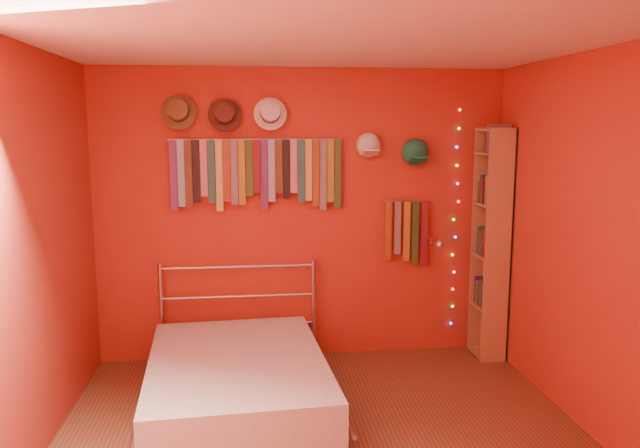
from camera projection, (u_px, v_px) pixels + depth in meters
name	position (u px, v px, depth m)	size (l,w,h in m)	color
back_wall	(302.00, 215.00, 5.38)	(3.50, 0.02, 2.50)	#9F2E19
right_wall	(608.00, 251.00, 3.86)	(0.02, 3.50, 2.50)	#9F2E19
left_wall	(16.00, 265.00, 3.46)	(0.02, 3.50, 2.50)	#9F2E19
ceiling	(328.00, 38.00, 3.46)	(3.50, 3.50, 0.02)	white
tie_rack	(257.00, 170.00, 5.21)	(1.45, 0.03, 0.61)	#ADADB2
small_tie_rack	(407.00, 230.00, 5.44)	(0.40, 0.03, 0.58)	#ADADB2
fedora_olive	(178.00, 111.00, 5.03)	(0.29, 0.16, 0.28)	brown
fedora_brown	(225.00, 114.00, 5.08)	(0.28, 0.15, 0.27)	#4C261B
fedora_white	(270.00, 113.00, 5.12)	(0.27, 0.15, 0.27)	white
cap_white	(368.00, 145.00, 5.29)	(0.19, 0.24, 0.19)	white
cap_green	(415.00, 152.00, 5.35)	(0.20, 0.25, 0.20)	#1C805F
fairy_lights	(455.00, 219.00, 5.50)	(0.06, 0.02, 1.93)	#FF3333
reading_lamp	(438.00, 244.00, 5.31)	(0.07, 0.31, 0.09)	#ADADB2
bookshelf	(495.00, 242.00, 5.38)	(0.25, 0.34, 2.00)	#A6754B
bed	(237.00, 381.00, 4.47)	(1.44, 1.86, 0.88)	#ADADB2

